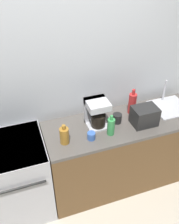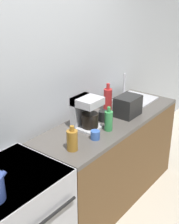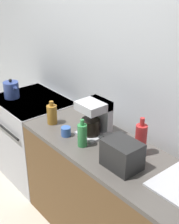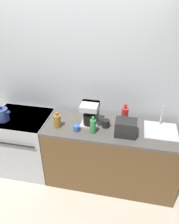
# 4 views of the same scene
# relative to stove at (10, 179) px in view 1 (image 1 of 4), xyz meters

# --- Properties ---
(ground_plane) EXTENTS (12.00, 12.00, 0.00)m
(ground_plane) POSITION_rel_stove_xyz_m (0.66, -0.32, -0.48)
(ground_plane) COLOR beige
(wall_back) EXTENTS (8.00, 0.05, 2.60)m
(wall_back) POSITION_rel_stove_xyz_m (0.66, 0.38, 0.82)
(wall_back) COLOR silver
(wall_back) RESTS_ON ground_plane
(stove) EXTENTS (0.79, 0.68, 0.93)m
(stove) POSITION_rel_stove_xyz_m (0.00, 0.00, 0.00)
(stove) COLOR #B7B7BC
(stove) RESTS_ON ground_plane
(counter_block) EXTENTS (1.76, 0.60, 0.93)m
(counter_block) POSITION_rel_stove_xyz_m (1.28, -0.02, -0.01)
(counter_block) COLOR brown
(counter_block) RESTS_ON ground_plane
(toaster) EXTENTS (0.26, 0.20, 0.20)m
(toaster) POSITION_rel_stove_xyz_m (1.45, -0.11, 0.56)
(toaster) COLOR black
(toaster) RESTS_ON counter_block
(coffee_maker) EXTENTS (0.22, 0.23, 0.30)m
(coffee_maker) POSITION_rel_stove_xyz_m (0.98, 0.05, 0.61)
(coffee_maker) COLOR #B7B7BC
(coffee_maker) RESTS_ON counter_block
(sink_tray) EXTENTS (0.41, 0.39, 0.28)m
(sink_tray) POSITION_rel_stove_xyz_m (1.88, 0.05, 0.47)
(sink_tray) COLOR #B7B7BC
(sink_tray) RESTS_ON counter_block
(bottle_red) EXTENTS (0.09, 0.09, 0.30)m
(bottle_red) POSITION_rel_stove_xyz_m (1.42, 0.11, 0.58)
(bottle_red) COLOR #B72828
(bottle_red) RESTS_ON counter_block
(bottle_amber) EXTENTS (0.09, 0.09, 0.21)m
(bottle_amber) POSITION_rel_stove_xyz_m (0.59, -0.12, 0.54)
(bottle_amber) COLOR #9E6B23
(bottle_amber) RESTS_ON counter_block
(bottle_green) EXTENTS (0.07, 0.07, 0.23)m
(bottle_green) POSITION_rel_stove_xyz_m (1.05, -0.15, 0.55)
(bottle_green) COLOR #338C47
(bottle_green) RESTS_ON counter_block
(cup_blue) EXTENTS (0.08, 0.08, 0.08)m
(cup_blue) POSITION_rel_stove_xyz_m (0.84, -0.16, 0.49)
(cup_blue) COLOR #3860B2
(cup_blue) RESTS_ON counter_block
(cup_black) EXTENTS (0.10, 0.10, 0.10)m
(cup_black) POSITION_rel_stove_xyz_m (1.19, 0.00, 0.50)
(cup_black) COLOR black
(cup_black) RESTS_ON counter_block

